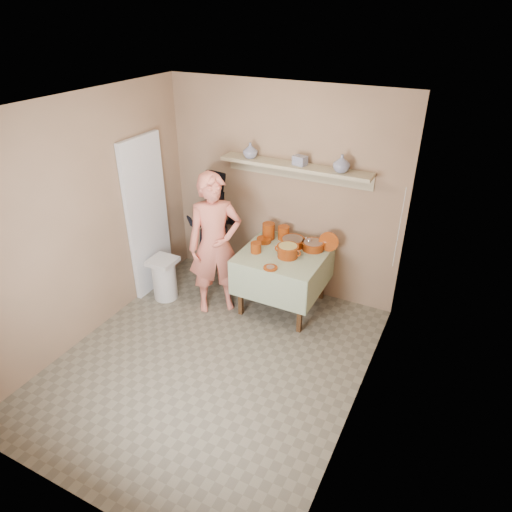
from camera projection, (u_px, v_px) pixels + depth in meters
The scene contains 22 objects.
ground at pixel (212, 362), 4.82m from camera, with size 3.50×3.50×0.00m, color #6C6554.
tile_panel at pixel (147, 217), 5.65m from camera, with size 0.06×0.70×2.00m, color silver.
plate_stack_a at pixel (269, 231), 5.62m from camera, with size 0.15×0.15×0.20m, color maroon.
plate_stack_b at pixel (284, 233), 5.61m from camera, with size 0.14×0.14×0.17m, color maroon.
bowl_stack at pixel (256, 248), 5.32m from camera, with size 0.13×0.13×0.13m, color maroon.
empty_bowl at pixel (264, 240), 5.57m from camera, with size 0.18×0.18×0.05m, color maroon.
propped_lid at pixel (329, 242), 5.33m from camera, with size 0.24×0.24×0.02m, color maroon.
vase_right at pixel (342, 163), 4.90m from camera, with size 0.18×0.18×0.19m, color navy.
vase_left at pixel (250, 150), 5.34m from camera, with size 0.17×0.17×0.18m, color navy.
ceramic_box at pixel (300, 161), 5.12m from camera, with size 0.15×0.11×0.11m, color navy.
person_cook at pixel (215, 245), 5.29m from camera, with size 0.63×0.41×1.73m, color #D76F5C.
person_helper at pixel (213, 227), 5.93m from camera, with size 0.75×0.58×1.54m, color black.
room_shell at pixel (203, 224), 4.04m from camera, with size 3.04×3.54×2.62m.
serving_table at pixel (284, 261), 5.41m from camera, with size 0.97×0.97×0.76m.
cazuela_meat_a at pixel (292, 241), 5.47m from camera, with size 0.30×0.30×0.10m.
cazuela_meat_b at pixel (313, 245), 5.39m from camera, with size 0.28×0.28×0.10m.
ladle at pixel (309, 241), 5.37m from camera, with size 0.08×0.26×0.19m.
cazuela_rice at pixel (288, 250), 5.22m from camera, with size 0.33×0.25×0.14m.
front_plate at pixel (270, 268), 5.02m from camera, with size 0.16×0.16×0.03m.
wall_shelf at pixel (295, 168), 5.22m from camera, with size 1.80×0.25×0.21m.
trash_bin at pixel (164, 278), 5.75m from camera, with size 0.32×0.32×0.56m.
electrical_cord at pixel (399, 228), 4.79m from camera, with size 0.01×0.05×0.90m.
Camera 1 is at (2.07, -3.06, 3.33)m, focal length 32.00 mm.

